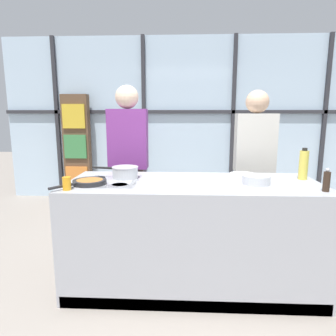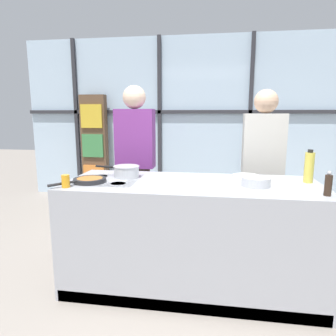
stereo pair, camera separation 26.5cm
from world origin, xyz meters
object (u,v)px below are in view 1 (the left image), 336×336
object	(u,v)px
frying_pan	(89,182)
pepper_grinder	(327,181)
juice_glass_near	(67,183)
saucepan	(125,172)
white_plate	(243,174)
mixing_bowl	(256,179)
spectator_center_left	(254,160)
oil_bottle	(304,165)
spectator_far_left	(128,155)

from	to	relation	value
frying_pan	pepper_grinder	world-z (taller)	pepper_grinder
juice_glass_near	saucepan	bearing A→B (deg)	51.10
white_plate	mixing_bowl	distance (m)	0.37
saucepan	white_plate	xyz separation A→B (m)	(1.09, 0.18, -0.05)
white_plate	juice_glass_near	distance (m)	1.58
spectator_center_left	juice_glass_near	world-z (taller)	spectator_center_left
mixing_bowl	oil_bottle	world-z (taller)	oil_bottle
frying_pan	white_plate	size ratio (longest dim) A/B	1.71
white_plate	juice_glass_near	bearing A→B (deg)	-156.49
oil_bottle	juice_glass_near	world-z (taller)	oil_bottle
spectator_center_left	pepper_grinder	bearing A→B (deg)	104.86
spectator_center_left	juice_glass_near	xyz separation A→B (m)	(-1.67, -1.12, -0.02)
spectator_far_left	saucepan	xyz separation A→B (m)	(0.09, -0.67, -0.05)
pepper_grinder	white_plate	bearing A→B (deg)	130.98
white_plate	mixing_bowl	world-z (taller)	mixing_bowl
frying_pan	oil_bottle	world-z (taller)	oil_bottle
spectator_center_left	saucepan	distance (m)	1.47
oil_bottle	pepper_grinder	xyz separation A→B (m)	(0.01, -0.42, -0.05)
spectator_center_left	oil_bottle	world-z (taller)	spectator_center_left
spectator_far_left	spectator_center_left	size ratio (longest dim) A/B	1.03
spectator_far_left	juice_glass_near	distance (m)	1.15
mixing_bowl	frying_pan	bearing A→B (deg)	-176.82
white_plate	spectator_far_left	bearing A→B (deg)	157.51
spectator_center_left	pepper_grinder	size ratio (longest dim) A/B	9.79
white_plate	mixing_bowl	size ratio (longest dim) A/B	1.08
oil_bottle	pepper_grinder	bearing A→B (deg)	-88.63
spectator_far_left	pepper_grinder	world-z (taller)	spectator_far_left
spectator_center_left	frying_pan	distance (m)	1.82
mixing_bowl	juice_glass_near	size ratio (longest dim) A/B	2.26
spectator_center_left	frying_pan	world-z (taller)	spectator_center_left
spectator_far_left	pepper_grinder	size ratio (longest dim) A/B	10.11
juice_glass_near	mixing_bowl	bearing A→B (deg)	10.21
oil_bottle	spectator_far_left	bearing A→B (deg)	158.73
frying_pan	mixing_bowl	xyz separation A→B (m)	(1.38, 0.08, 0.02)
oil_bottle	juice_glass_near	distance (m)	2.00
oil_bottle	spectator_center_left	bearing A→B (deg)	112.79
oil_bottle	pepper_grinder	size ratio (longest dim) A/B	1.56
saucepan	pepper_grinder	bearing A→B (deg)	-13.99
spectator_far_left	juice_glass_near	world-z (taller)	spectator_far_left
spectator_far_left	mixing_bowl	xyz separation A→B (m)	(1.22, -0.85, -0.07)
pepper_grinder	oil_bottle	bearing A→B (deg)	91.37
saucepan	pepper_grinder	xyz separation A→B (m)	(1.60, -0.40, 0.02)
saucepan	pepper_grinder	distance (m)	1.64
frying_pan	juice_glass_near	xyz separation A→B (m)	(-0.11, -0.19, 0.03)
spectator_far_left	frying_pan	world-z (taller)	spectator_far_left
spectator_far_left	spectator_center_left	world-z (taller)	spectator_far_left
oil_bottle	pepper_grinder	distance (m)	0.42
mixing_bowl	spectator_far_left	bearing A→B (deg)	145.06
saucepan	mixing_bowl	xyz separation A→B (m)	(1.13, -0.18, -0.02)
spectator_far_left	oil_bottle	xyz separation A→B (m)	(1.67, -0.65, 0.02)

